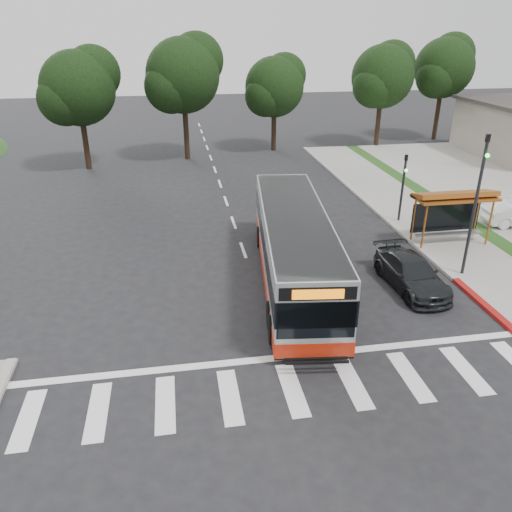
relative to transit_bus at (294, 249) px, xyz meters
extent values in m
plane|color=black|center=(-1.74, -2.23, -1.61)|extent=(140.00, 140.00, 0.00)
cube|color=gray|center=(9.26, 5.77, -1.55)|extent=(4.00, 40.00, 0.12)
cube|color=#9E9991|center=(7.26, 5.77, -1.54)|extent=(0.30, 40.00, 0.15)
cube|color=maroon|center=(7.26, -4.23, -1.53)|extent=(0.32, 6.00, 0.15)
cube|color=silver|center=(-1.74, -7.23, -1.60)|extent=(18.00, 2.60, 0.01)
cylinder|color=#9F521A|center=(7.26, 2.17, -0.34)|extent=(0.10, 0.10, 2.30)
cylinder|color=#9F521A|center=(10.86, 2.17, -0.34)|extent=(0.10, 0.10, 2.30)
cylinder|color=#9F521A|center=(7.26, 3.37, -0.34)|extent=(0.10, 0.10, 2.30)
cylinder|color=#9F521A|center=(10.86, 3.37, -0.34)|extent=(0.10, 0.10, 2.30)
cube|color=#9F521A|center=(9.06, 2.77, 0.96)|extent=(4.20, 1.60, 0.12)
cube|color=#9F521A|center=(9.06, 2.82, 1.11)|extent=(4.20, 1.32, 0.51)
cube|color=black|center=(9.06, 3.37, -0.29)|extent=(3.80, 0.06, 1.60)
cube|color=gray|center=(9.06, 2.77, -1.04)|extent=(3.60, 0.40, 0.08)
cylinder|color=black|center=(7.86, -0.73, 1.64)|extent=(0.14, 0.14, 6.50)
imported|color=black|center=(7.86, -0.73, 4.39)|extent=(0.16, 0.20, 1.00)
sphere|color=#19E533|center=(7.86, -0.91, 4.04)|extent=(0.18, 0.18, 0.18)
cylinder|color=black|center=(7.86, 6.27, 0.39)|extent=(0.14, 0.14, 4.00)
imported|color=black|center=(7.86, 6.27, 1.89)|extent=(0.16, 0.20, 1.00)
sphere|color=#19E533|center=(7.86, 6.09, 1.54)|extent=(0.18, 0.18, 0.18)
cylinder|color=black|center=(14.26, 25.77, 0.69)|extent=(0.44, 0.44, 4.40)
sphere|color=black|center=(14.26, 25.77, 4.69)|extent=(5.60, 5.60, 5.60)
sphere|color=black|center=(15.38, 26.61, 5.69)|extent=(4.20, 4.20, 4.20)
sphere|color=black|center=(13.28, 25.07, 3.99)|extent=(3.92, 3.92, 3.92)
cylinder|color=black|center=(21.26, 27.77, 0.81)|extent=(0.44, 0.44, 4.84)
sphere|color=black|center=(21.26, 27.77, 5.21)|extent=(5.60, 5.60, 5.60)
sphere|color=black|center=(22.38, 28.61, 6.31)|extent=(4.20, 4.20, 4.20)
sphere|color=black|center=(20.28, 27.07, 4.44)|extent=(3.92, 3.92, 3.92)
cylinder|color=black|center=(-3.74, 23.77, 0.81)|extent=(0.44, 0.44, 4.84)
sphere|color=black|center=(-3.74, 23.77, 5.21)|extent=(6.00, 6.00, 6.00)
sphere|color=black|center=(-2.54, 24.67, 6.31)|extent=(4.50, 4.50, 4.50)
sphere|color=black|center=(-4.79, 23.02, 4.44)|extent=(4.20, 4.20, 4.20)
cylinder|color=black|center=(4.26, 25.77, 0.37)|extent=(0.44, 0.44, 3.96)
sphere|color=black|center=(4.26, 25.77, 3.97)|extent=(5.20, 5.20, 5.20)
sphere|color=black|center=(5.30, 26.55, 4.87)|extent=(3.90, 3.90, 3.90)
sphere|color=black|center=(3.35, 25.12, 3.34)|extent=(3.64, 3.64, 3.64)
cylinder|color=black|center=(-11.74, 21.77, 0.59)|extent=(0.44, 0.44, 4.40)
sphere|color=black|center=(-11.74, 21.77, 4.59)|extent=(5.60, 5.60, 5.60)
sphere|color=black|center=(-10.62, 22.61, 5.59)|extent=(4.20, 4.20, 4.20)
sphere|color=black|center=(-12.72, 21.07, 3.89)|extent=(3.92, 3.92, 3.92)
imported|color=white|center=(-1.59, -5.56, -0.82)|extent=(0.60, 0.41, 1.59)
imported|color=black|center=(4.96, -1.40, -0.93)|extent=(2.12, 4.80, 1.37)
camera|label=1|loc=(-4.97, -19.48, 8.94)|focal=35.00mm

